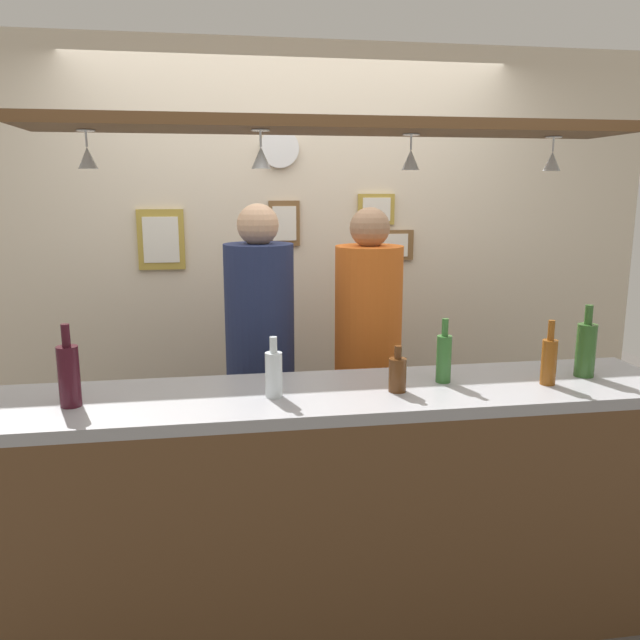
{
  "coord_description": "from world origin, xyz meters",
  "views": [
    {
      "loc": [
        -0.45,
        -2.65,
        1.78
      ],
      "look_at": [
        0.0,
        0.1,
        1.2
      ],
      "focal_mm": 35.65,
      "sensor_mm": 36.0,
      "label": 1
    }
  ],
  "objects_px": {
    "bottle_soda_clear": "(274,373)",
    "picture_frame_lower_pair": "(389,245)",
    "bottle_wine_dark_red": "(69,374)",
    "wall_clock": "(279,148)",
    "person_left_navy_shirt": "(260,342)",
    "person_middle_orange_shirt": "(368,341)",
    "bottle_beer_brown_stubby": "(397,374)",
    "bottle_beer_green_import": "(444,357)",
    "bottle_beer_amber_tall": "(549,360)",
    "picture_frame_upper_small": "(376,209)",
    "picture_frame_caricature": "(161,240)",
    "picture_frame_crest": "(284,223)",
    "bottle_champagne_green": "(586,348)"
  },
  "relations": [
    {
      "from": "bottle_soda_clear",
      "to": "picture_frame_lower_pair",
      "type": "height_order",
      "value": "picture_frame_lower_pair"
    },
    {
      "from": "bottle_wine_dark_red",
      "to": "wall_clock",
      "type": "height_order",
      "value": "wall_clock"
    },
    {
      "from": "person_left_navy_shirt",
      "to": "bottle_soda_clear",
      "type": "xyz_separation_m",
      "value": [
        -0.0,
        -0.8,
        0.08
      ]
    },
    {
      "from": "person_left_navy_shirt",
      "to": "person_middle_orange_shirt",
      "type": "xyz_separation_m",
      "value": [
        0.55,
        -0.0,
        -0.01
      ]
    },
    {
      "from": "bottle_beer_brown_stubby",
      "to": "bottle_beer_green_import",
      "type": "bearing_deg",
      "value": 22.3
    },
    {
      "from": "bottle_beer_amber_tall",
      "to": "picture_frame_upper_small",
      "type": "bearing_deg",
      "value": 103.14
    },
    {
      "from": "picture_frame_caricature",
      "to": "bottle_beer_brown_stubby",
      "type": "bearing_deg",
      "value": -56.18
    },
    {
      "from": "bottle_beer_amber_tall",
      "to": "picture_frame_caricature",
      "type": "height_order",
      "value": "picture_frame_caricature"
    },
    {
      "from": "wall_clock",
      "to": "bottle_beer_amber_tall",
      "type": "bearing_deg",
      "value": -57.94
    },
    {
      "from": "bottle_beer_amber_tall",
      "to": "bottle_beer_brown_stubby",
      "type": "xyz_separation_m",
      "value": [
        -0.62,
        0.01,
        -0.03
      ]
    },
    {
      "from": "bottle_beer_brown_stubby",
      "to": "picture_frame_upper_small",
      "type": "xyz_separation_m",
      "value": [
        0.27,
        1.46,
        0.57
      ]
    },
    {
      "from": "person_left_navy_shirt",
      "to": "picture_frame_crest",
      "type": "bearing_deg",
      "value": 73.13
    },
    {
      "from": "person_middle_orange_shirt",
      "to": "bottle_beer_brown_stubby",
      "type": "xyz_separation_m",
      "value": [
        -0.08,
        -0.82,
        0.07
      ]
    },
    {
      "from": "bottle_wine_dark_red",
      "to": "bottle_beer_green_import",
      "type": "distance_m",
      "value": 1.42
    },
    {
      "from": "person_left_navy_shirt",
      "to": "bottle_soda_clear",
      "type": "bearing_deg",
      "value": -90.24
    },
    {
      "from": "picture_frame_caricature",
      "to": "bottle_beer_amber_tall",
      "type": "bearing_deg",
      "value": -42.61
    },
    {
      "from": "person_left_navy_shirt",
      "to": "picture_frame_upper_small",
      "type": "relative_size",
      "value": 7.79
    },
    {
      "from": "person_left_navy_shirt",
      "to": "picture_frame_lower_pair",
      "type": "height_order",
      "value": "person_left_navy_shirt"
    },
    {
      "from": "wall_clock",
      "to": "person_middle_orange_shirt",
      "type": "bearing_deg",
      "value": -59.21
    },
    {
      "from": "person_middle_orange_shirt",
      "to": "wall_clock",
      "type": "distance_m",
      "value": 1.23
    },
    {
      "from": "person_left_navy_shirt",
      "to": "person_middle_orange_shirt",
      "type": "relative_size",
      "value": 1.01
    },
    {
      "from": "bottle_wine_dark_red",
      "to": "picture_frame_lower_pair",
      "type": "xyz_separation_m",
      "value": [
        1.56,
        1.43,
        0.31
      ]
    },
    {
      "from": "bottle_beer_green_import",
      "to": "picture_frame_caricature",
      "type": "height_order",
      "value": "picture_frame_caricature"
    },
    {
      "from": "picture_frame_caricature",
      "to": "picture_frame_upper_small",
      "type": "distance_m",
      "value": 1.26
    },
    {
      "from": "bottle_beer_amber_tall",
      "to": "bottle_soda_clear",
      "type": "distance_m",
      "value": 1.09
    },
    {
      "from": "person_middle_orange_shirt",
      "to": "wall_clock",
      "type": "bearing_deg",
      "value": 120.79
    },
    {
      "from": "person_middle_orange_shirt",
      "to": "wall_clock",
      "type": "height_order",
      "value": "wall_clock"
    },
    {
      "from": "person_middle_orange_shirt",
      "to": "bottle_soda_clear",
      "type": "bearing_deg",
      "value": -124.55
    },
    {
      "from": "person_middle_orange_shirt",
      "to": "picture_frame_lower_pair",
      "type": "xyz_separation_m",
      "value": [
        0.28,
        0.64,
        0.43
      ]
    },
    {
      "from": "bottle_champagne_green",
      "to": "bottle_wine_dark_red",
      "type": "distance_m",
      "value": 2.02
    },
    {
      "from": "bottle_champagne_green",
      "to": "picture_frame_lower_pair",
      "type": "height_order",
      "value": "picture_frame_lower_pair"
    },
    {
      "from": "person_middle_orange_shirt",
      "to": "bottle_beer_green_import",
      "type": "bearing_deg",
      "value": -79.47
    },
    {
      "from": "bottle_champagne_green",
      "to": "picture_frame_lower_pair",
      "type": "distance_m",
      "value": 1.49
    },
    {
      "from": "person_left_navy_shirt",
      "to": "bottle_champagne_green",
      "type": "height_order",
      "value": "person_left_navy_shirt"
    },
    {
      "from": "person_middle_orange_shirt",
      "to": "picture_frame_lower_pair",
      "type": "distance_m",
      "value": 0.82
    },
    {
      "from": "bottle_wine_dark_red",
      "to": "picture_frame_upper_small",
      "type": "height_order",
      "value": "picture_frame_upper_small"
    },
    {
      "from": "bottle_champagne_green",
      "to": "bottle_soda_clear",
      "type": "height_order",
      "value": "bottle_champagne_green"
    },
    {
      "from": "bottle_champagne_green",
      "to": "bottle_beer_brown_stubby",
      "type": "bearing_deg",
      "value": -174.91
    },
    {
      "from": "bottle_champagne_green",
      "to": "bottle_beer_brown_stubby",
      "type": "height_order",
      "value": "bottle_champagne_green"
    },
    {
      "from": "bottle_beer_brown_stubby",
      "to": "wall_clock",
      "type": "distance_m",
      "value": 1.74
    },
    {
      "from": "bottle_champagne_green",
      "to": "bottle_beer_green_import",
      "type": "xyz_separation_m",
      "value": [
        -0.61,
        0.02,
        -0.01
      ]
    },
    {
      "from": "bottle_beer_brown_stubby",
      "to": "bottle_beer_green_import",
      "type": "xyz_separation_m",
      "value": [
        0.22,
        0.09,
        0.03
      ]
    },
    {
      "from": "bottle_champagne_green",
      "to": "picture_frame_lower_pair",
      "type": "xyz_separation_m",
      "value": [
        -0.46,
        1.38,
        0.31
      ]
    },
    {
      "from": "person_left_navy_shirt",
      "to": "wall_clock",
      "type": "distance_m",
      "value": 1.17
    },
    {
      "from": "picture_frame_crest",
      "to": "picture_frame_upper_small",
      "type": "relative_size",
      "value": 1.18
    },
    {
      "from": "bottle_soda_clear",
      "to": "bottle_beer_green_import",
      "type": "bearing_deg",
      "value": 6.29
    },
    {
      "from": "bottle_wine_dark_red",
      "to": "bottle_soda_clear",
      "type": "distance_m",
      "value": 0.73
    },
    {
      "from": "bottle_champagne_green",
      "to": "bottle_soda_clear",
      "type": "distance_m",
      "value": 1.3
    },
    {
      "from": "picture_frame_crest",
      "to": "picture_frame_caricature",
      "type": "bearing_deg",
      "value": 180.0
    },
    {
      "from": "bottle_champagne_green",
      "to": "wall_clock",
      "type": "bearing_deg",
      "value": 129.08
    }
  ]
}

